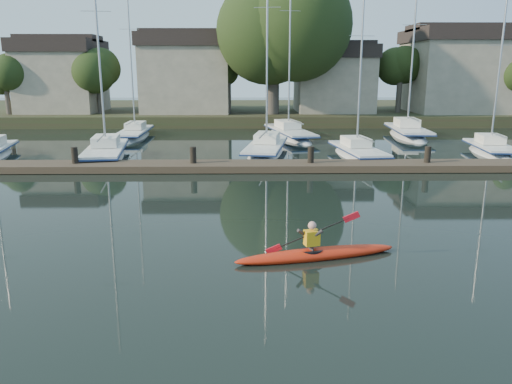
{
  "coord_description": "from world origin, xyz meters",
  "views": [
    {
      "loc": [
        -0.16,
        -11.1,
        5.06
      ],
      "look_at": [
        0.06,
        4.46,
        1.2
      ],
      "focal_mm": 35.0,
      "sensor_mm": 36.0,
      "label": 1
    }
  ],
  "objects_px": {
    "kayak": "(316,252)",
    "sailboat_4": "(490,157)",
    "sailboat_2": "(266,156)",
    "sailboat_6": "(289,139)",
    "sailboat_7": "(407,139)",
    "sailboat_5": "(135,139)",
    "sailboat_3": "(357,160)",
    "sailboat_1": "(106,161)",
    "dock": "(252,166)"
  },
  "relations": [
    {
      "from": "sailboat_3",
      "to": "sailboat_2",
      "type": "bearing_deg",
      "value": 158.64
    },
    {
      "from": "sailboat_2",
      "to": "sailboat_6",
      "type": "bearing_deg",
      "value": 83.86
    },
    {
      "from": "sailboat_2",
      "to": "sailboat_3",
      "type": "relative_size",
      "value": 1.23
    },
    {
      "from": "sailboat_4",
      "to": "sailboat_7",
      "type": "xyz_separation_m",
      "value": [
        -2.6,
        8.1,
        -0.03
      ]
    },
    {
      "from": "kayak",
      "to": "sailboat_4",
      "type": "relative_size",
      "value": 0.42
    },
    {
      "from": "sailboat_4",
      "to": "sailboat_7",
      "type": "bearing_deg",
      "value": 114.73
    },
    {
      "from": "kayak",
      "to": "sailboat_1",
      "type": "bearing_deg",
      "value": 108.52
    },
    {
      "from": "sailboat_5",
      "to": "kayak",
      "type": "bearing_deg",
      "value": -68.81
    },
    {
      "from": "sailboat_5",
      "to": "sailboat_3",
      "type": "bearing_deg",
      "value": -32.26
    },
    {
      "from": "kayak",
      "to": "sailboat_4",
      "type": "height_order",
      "value": "sailboat_4"
    },
    {
      "from": "sailboat_1",
      "to": "sailboat_3",
      "type": "xyz_separation_m",
      "value": [
        14.76,
        0.07,
        0.01
      ]
    },
    {
      "from": "sailboat_1",
      "to": "sailboat_5",
      "type": "relative_size",
      "value": 1.04
    },
    {
      "from": "sailboat_5",
      "to": "sailboat_7",
      "type": "height_order",
      "value": "sailboat_7"
    },
    {
      "from": "sailboat_1",
      "to": "sailboat_7",
      "type": "relative_size",
      "value": 0.99
    },
    {
      "from": "sailboat_1",
      "to": "sailboat_3",
      "type": "height_order",
      "value": "sailboat_1"
    },
    {
      "from": "dock",
      "to": "sailboat_2",
      "type": "relative_size",
      "value": 2.32
    },
    {
      "from": "sailboat_1",
      "to": "sailboat_2",
      "type": "relative_size",
      "value": 0.96
    },
    {
      "from": "sailboat_1",
      "to": "sailboat_2",
      "type": "height_order",
      "value": "sailboat_2"
    },
    {
      "from": "sailboat_3",
      "to": "sailboat_6",
      "type": "distance_m",
      "value": 9.44
    },
    {
      "from": "dock",
      "to": "kayak",
      "type": "bearing_deg",
      "value": -82.28
    },
    {
      "from": "dock",
      "to": "sailboat_2",
      "type": "distance_m",
      "value": 5.33
    },
    {
      "from": "kayak",
      "to": "sailboat_4",
      "type": "xyz_separation_m",
      "value": [
        12.97,
        17.11,
        -0.36
      ]
    },
    {
      "from": "sailboat_6",
      "to": "sailboat_7",
      "type": "xyz_separation_m",
      "value": [
        9.12,
        0.26,
        -0.03
      ]
    },
    {
      "from": "sailboat_2",
      "to": "sailboat_3",
      "type": "height_order",
      "value": "sailboat_2"
    },
    {
      "from": "sailboat_1",
      "to": "sailboat_6",
      "type": "distance_m",
      "value": 14.49
    },
    {
      "from": "sailboat_4",
      "to": "sailboat_7",
      "type": "relative_size",
      "value": 0.79
    },
    {
      "from": "dock",
      "to": "sailboat_6",
      "type": "bearing_deg",
      "value": 77.04
    },
    {
      "from": "sailboat_2",
      "to": "sailboat_5",
      "type": "height_order",
      "value": "sailboat_2"
    },
    {
      "from": "sailboat_4",
      "to": "sailboat_6",
      "type": "relative_size",
      "value": 0.72
    },
    {
      "from": "sailboat_4",
      "to": "sailboat_5",
      "type": "relative_size",
      "value": 0.83
    },
    {
      "from": "sailboat_6",
      "to": "sailboat_2",
      "type": "bearing_deg",
      "value": -116.98
    },
    {
      "from": "dock",
      "to": "sailboat_3",
      "type": "xyz_separation_m",
      "value": [
        6.24,
        3.85,
        -0.38
      ]
    },
    {
      "from": "sailboat_2",
      "to": "sailboat_5",
      "type": "distance_m",
      "value": 12.33
    },
    {
      "from": "dock",
      "to": "sailboat_1",
      "type": "xyz_separation_m",
      "value": [
        -8.52,
        3.78,
        -0.4
      ]
    },
    {
      "from": "sailboat_7",
      "to": "sailboat_5",
      "type": "bearing_deg",
      "value": -175.36
    },
    {
      "from": "sailboat_4",
      "to": "sailboat_6",
      "type": "distance_m",
      "value": 14.1
    },
    {
      "from": "sailboat_4",
      "to": "sailboat_6",
      "type": "height_order",
      "value": "sailboat_6"
    },
    {
      "from": "sailboat_4",
      "to": "sailboat_5",
      "type": "bearing_deg",
      "value": 168.15
    },
    {
      "from": "sailboat_2",
      "to": "sailboat_3",
      "type": "bearing_deg",
      "value": -5.47
    },
    {
      "from": "sailboat_7",
      "to": "kayak",
      "type": "bearing_deg",
      "value": -108.07
    },
    {
      "from": "sailboat_2",
      "to": "sailboat_5",
      "type": "xyz_separation_m",
      "value": [
        -9.73,
        7.58,
        0.01
      ]
    },
    {
      "from": "dock",
      "to": "sailboat_4",
      "type": "height_order",
      "value": "sailboat_4"
    },
    {
      "from": "dock",
      "to": "sailboat_4",
      "type": "xyz_separation_m",
      "value": [
        14.64,
        4.84,
        -0.39
      ]
    },
    {
      "from": "kayak",
      "to": "sailboat_5",
      "type": "height_order",
      "value": "sailboat_5"
    },
    {
      "from": "dock",
      "to": "sailboat_6",
      "type": "relative_size",
      "value": 2.18
    },
    {
      "from": "kayak",
      "to": "dock",
      "type": "relative_size",
      "value": 0.14
    },
    {
      "from": "sailboat_1",
      "to": "sailboat_3",
      "type": "distance_m",
      "value": 14.77
    },
    {
      "from": "sailboat_5",
      "to": "sailboat_1",
      "type": "bearing_deg",
      "value": -89.54
    },
    {
      "from": "sailboat_1",
      "to": "sailboat_4",
      "type": "bearing_deg",
      "value": -6.15
    },
    {
      "from": "sailboat_6",
      "to": "sailboat_7",
      "type": "height_order",
      "value": "sailboat_6"
    }
  ]
}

